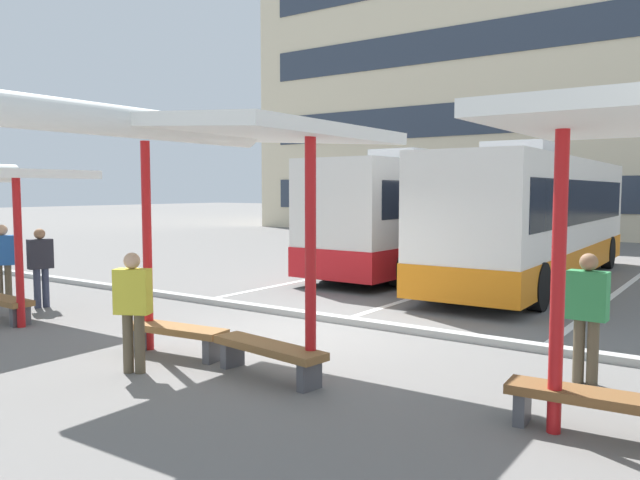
{
  "coord_description": "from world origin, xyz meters",
  "views": [
    {
      "loc": [
        6.27,
        -8.38,
        2.45
      ],
      "look_at": [
        -1.77,
        3.13,
        1.32
      ],
      "focal_mm": 34.86,
      "sensor_mm": 36.0,
      "label": 1
    }
  ],
  "objects_px": {
    "waiting_passenger_1": "(133,304)",
    "bench_4": "(606,405)",
    "coach_bus_0": "(429,216)",
    "waiting_shelter_1": "(204,134)",
    "waiting_passenger_3": "(587,309)",
    "bench_2": "(176,334)",
    "waiting_passenger_0": "(41,262)",
    "coach_bus_1": "(537,219)",
    "bench_3": "(269,352)",
    "waiting_passenger_2": "(3,258)",
    "bench_1": "(2,303)"
  },
  "relations": [
    {
      "from": "waiting_passenger_1",
      "to": "bench_4",
      "type": "bearing_deg",
      "value": 12.31
    },
    {
      "from": "waiting_passenger_1",
      "to": "coach_bus_0",
      "type": "bearing_deg",
      "value": 96.84
    },
    {
      "from": "waiting_shelter_1",
      "to": "waiting_passenger_3",
      "type": "bearing_deg",
      "value": 28.07
    },
    {
      "from": "coach_bus_0",
      "to": "waiting_passenger_3",
      "type": "bearing_deg",
      "value": -55.07
    },
    {
      "from": "bench_2",
      "to": "bench_4",
      "type": "bearing_deg",
      "value": 3.16
    },
    {
      "from": "waiting_passenger_0",
      "to": "coach_bus_1",
      "type": "bearing_deg",
      "value": 52.65
    },
    {
      "from": "bench_3",
      "to": "waiting_passenger_3",
      "type": "relative_size",
      "value": 1.09
    },
    {
      "from": "waiting_passenger_2",
      "to": "waiting_passenger_3",
      "type": "xyz_separation_m",
      "value": [
        11.49,
        1.3,
        -0.04
      ]
    },
    {
      "from": "bench_3",
      "to": "waiting_passenger_1",
      "type": "bearing_deg",
      "value": -151.68
    },
    {
      "from": "waiting_passenger_1",
      "to": "waiting_passenger_3",
      "type": "relative_size",
      "value": 0.98
    },
    {
      "from": "bench_1",
      "to": "waiting_shelter_1",
      "type": "distance_m",
      "value": 6.15
    },
    {
      "from": "bench_1",
      "to": "waiting_passenger_2",
      "type": "bearing_deg",
      "value": 150.84
    },
    {
      "from": "bench_2",
      "to": "waiting_passenger_3",
      "type": "distance_m",
      "value": 5.68
    },
    {
      "from": "waiting_shelter_1",
      "to": "bench_3",
      "type": "height_order",
      "value": "waiting_shelter_1"
    },
    {
      "from": "waiting_passenger_0",
      "to": "waiting_passenger_1",
      "type": "relative_size",
      "value": 1.02
    },
    {
      "from": "bench_3",
      "to": "bench_1",
      "type": "bearing_deg",
      "value": -178.71
    },
    {
      "from": "bench_4",
      "to": "waiting_passenger_1",
      "type": "relative_size",
      "value": 1.19
    },
    {
      "from": "coach_bus_0",
      "to": "waiting_shelter_1",
      "type": "height_order",
      "value": "coach_bus_0"
    },
    {
      "from": "coach_bus_0",
      "to": "waiting_passenger_2",
      "type": "bearing_deg",
      "value": -114.84
    },
    {
      "from": "coach_bus_1",
      "to": "waiting_passenger_2",
      "type": "xyz_separation_m",
      "value": [
        -8.43,
        -9.92,
        -0.68
      ]
    },
    {
      "from": "waiting_passenger_0",
      "to": "waiting_passenger_2",
      "type": "bearing_deg",
      "value": -167.21
    },
    {
      "from": "bench_2",
      "to": "waiting_passenger_1",
      "type": "xyz_separation_m",
      "value": [
        0.18,
        -0.91,
        0.6
      ]
    },
    {
      "from": "coach_bus_1",
      "to": "bench_2",
      "type": "height_order",
      "value": "coach_bus_1"
    },
    {
      "from": "waiting_passenger_0",
      "to": "waiting_shelter_1",
      "type": "bearing_deg",
      "value": -11.62
    },
    {
      "from": "coach_bus_0",
      "to": "waiting_passenger_1",
      "type": "xyz_separation_m",
      "value": [
        1.48,
        -12.35,
        -0.73
      ]
    },
    {
      "from": "bench_3",
      "to": "waiting_passenger_3",
      "type": "xyz_separation_m",
      "value": [
        3.45,
        2.1,
        0.62
      ]
    },
    {
      "from": "waiting_passenger_3",
      "to": "waiting_passenger_1",
      "type": "bearing_deg",
      "value": -149.6
    },
    {
      "from": "bench_4",
      "to": "waiting_shelter_1",
      "type": "bearing_deg",
      "value": -173.32
    },
    {
      "from": "waiting_shelter_1",
      "to": "waiting_passenger_0",
      "type": "bearing_deg",
      "value": 168.38
    },
    {
      "from": "bench_4",
      "to": "waiting_passenger_1",
      "type": "height_order",
      "value": "waiting_passenger_1"
    },
    {
      "from": "bench_2",
      "to": "waiting_passenger_2",
      "type": "height_order",
      "value": "waiting_passenger_2"
    },
    {
      "from": "waiting_shelter_1",
      "to": "waiting_passenger_0",
      "type": "distance_m",
      "value": 6.62
    },
    {
      "from": "bench_4",
      "to": "coach_bus_1",
      "type": "bearing_deg",
      "value": 109.23
    },
    {
      "from": "coach_bus_1",
      "to": "bench_1",
      "type": "xyz_separation_m",
      "value": [
        -6.74,
        -10.87,
        -1.34
      ]
    },
    {
      "from": "waiting_shelter_1",
      "to": "waiting_passenger_0",
      "type": "xyz_separation_m",
      "value": [
        -6.1,
        1.25,
        -2.23
      ]
    },
    {
      "from": "bench_3",
      "to": "waiting_passenger_3",
      "type": "distance_m",
      "value": 4.09
    },
    {
      "from": "coach_bus_0",
      "to": "waiting_passenger_1",
      "type": "height_order",
      "value": "coach_bus_0"
    },
    {
      "from": "coach_bus_1",
      "to": "waiting_passenger_0",
      "type": "relative_size",
      "value": 7.0
    },
    {
      "from": "waiting_shelter_1",
      "to": "waiting_passenger_3",
      "type": "distance_m",
      "value": 5.41
    },
    {
      "from": "bench_3",
      "to": "waiting_passenger_2",
      "type": "distance_m",
      "value": 8.11
    },
    {
      "from": "bench_1",
      "to": "coach_bus_0",
      "type": "bearing_deg",
      "value": 74.38
    },
    {
      "from": "waiting_passenger_3",
      "to": "coach_bus_1",
      "type": "bearing_deg",
      "value": 109.55
    },
    {
      "from": "coach_bus_1",
      "to": "waiting_passenger_3",
      "type": "xyz_separation_m",
      "value": [
        3.06,
        -8.62,
        -0.71
      ]
    },
    {
      "from": "bench_4",
      "to": "waiting_passenger_1",
      "type": "xyz_separation_m",
      "value": [
        -5.62,
        -1.23,
        0.59
      ]
    },
    {
      "from": "bench_1",
      "to": "waiting_shelter_1",
      "type": "bearing_deg",
      "value": -0.79
    },
    {
      "from": "waiting_passenger_0",
      "to": "waiting_passenger_3",
      "type": "xyz_separation_m",
      "value": [
        10.46,
        1.07,
        0.0
      ]
    },
    {
      "from": "bench_3",
      "to": "waiting_passenger_0",
      "type": "xyz_separation_m",
      "value": [
        -7.0,
        1.04,
        0.62
      ]
    },
    {
      "from": "coach_bus_0",
      "to": "bench_3",
      "type": "bearing_deg",
      "value": -74.9
    },
    {
      "from": "waiting_shelter_1",
      "to": "bench_3",
      "type": "relative_size",
      "value": 2.79
    },
    {
      "from": "bench_1",
      "to": "waiting_shelter_1",
      "type": "relative_size",
      "value": 0.33
    }
  ]
}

